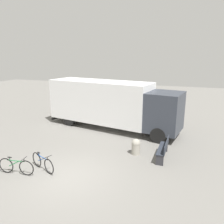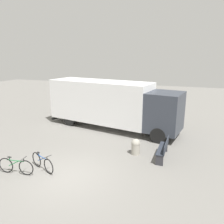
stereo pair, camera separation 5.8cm
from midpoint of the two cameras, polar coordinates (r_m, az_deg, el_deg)
name	(u,v)px [view 2 (the right image)]	position (r m, az deg, el deg)	size (l,w,h in m)	color
ground_plane	(69,176)	(9.76, -11.03, -16.09)	(60.00, 60.00, 0.00)	slate
delivery_truck	(110,103)	(14.91, -0.29, 2.39)	(9.55, 3.90, 3.24)	white
park_bench	(164,148)	(11.12, 13.51, -9.21)	(0.44, 1.73, 0.93)	#282D38
bicycle_near	(16,166)	(10.41, -23.68, -12.79)	(1.65, 0.44, 0.78)	black
bicycle_middle	(42,162)	(10.34, -17.59, -12.39)	(1.55, 0.70, 0.78)	black
bollard_near_bench	(136,146)	(11.35, 6.35, -8.86)	(0.45, 0.45, 0.83)	#9E998C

